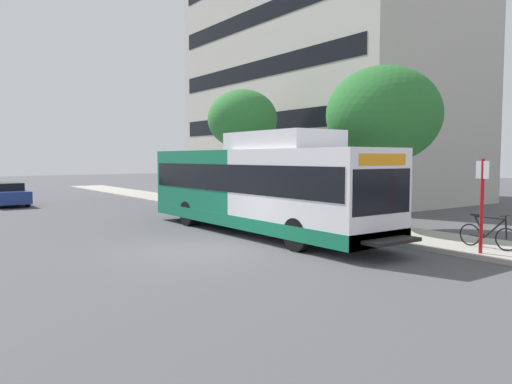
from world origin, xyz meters
TOP-DOWN VIEW (x-y plane):
  - ground_plane at (0.00, 8.00)m, footprint 120.00×120.00m
  - sidewalk_curb at (7.00, 6.00)m, footprint 3.00×56.00m
  - transit_bus at (3.52, 1.77)m, footprint 2.58×12.25m
  - bus_stop_sign_pole at (5.83, -5.47)m, footprint 0.10×0.36m
  - bicycle_parked at (6.71, -5.18)m, footprint 0.52×1.76m
  - street_tree_near_stop at (8.08, -0.15)m, footprint 4.39×4.39m
  - street_tree_mid_block at (7.87, 9.16)m, footprint 3.72×3.72m
  - parked_car_far_lane at (-2.11, 18.71)m, footprint 1.80×4.50m

SIDE VIEW (x-z plane):
  - ground_plane at x=0.00m, z-range 0.00..0.00m
  - sidewalk_curb at x=7.00m, z-range 0.00..0.14m
  - bicycle_parked at x=6.71m, z-range 0.05..1.07m
  - parked_car_far_lane at x=-2.11m, z-range 0.00..1.33m
  - bus_stop_sign_pole at x=5.83m, z-range 0.35..2.95m
  - transit_bus at x=3.52m, z-range -0.12..3.53m
  - street_tree_near_stop at x=8.08m, z-range 1.33..7.47m
  - street_tree_mid_block at x=7.87m, z-range 1.67..7.94m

